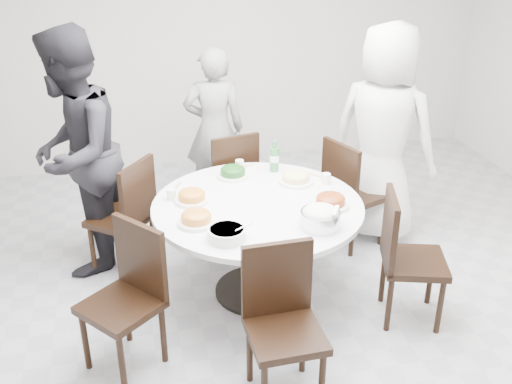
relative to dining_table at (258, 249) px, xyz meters
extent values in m
cube|color=#A5A5A9|center=(0.19, -0.32, -0.38)|extent=(6.00, 6.00, 0.01)
cube|color=beige|center=(0.19, 2.68, 1.02)|extent=(6.00, 0.01, 2.80)
cylinder|color=white|center=(0.00, 0.00, 0.00)|extent=(1.50, 1.50, 0.75)
cube|color=black|center=(0.98, 0.54, 0.10)|extent=(0.54, 0.54, 0.95)
cube|color=black|center=(-0.03, 1.03, 0.10)|extent=(0.50, 0.50, 0.95)
cube|color=black|center=(-0.96, 0.57, 0.10)|extent=(0.59, 0.59, 0.95)
cube|color=black|center=(-1.00, -0.58, 0.10)|extent=(0.59, 0.59, 0.95)
cube|color=black|center=(-0.09, -1.07, 0.10)|extent=(0.43, 0.43, 0.95)
cube|color=black|center=(0.98, -0.53, 0.10)|extent=(0.53, 0.53, 0.95)
imported|color=silver|center=(1.24, 0.67, 0.55)|extent=(1.06, 1.06, 1.85)
imported|color=black|center=(-0.04, 1.55, 0.39)|extent=(0.60, 0.43, 1.54)
imported|color=black|center=(-1.25, 0.73, 0.58)|extent=(0.94, 1.08, 1.91)
cylinder|color=white|center=(-0.08, 0.49, 0.41)|extent=(0.24, 0.24, 0.06)
cylinder|color=white|center=(0.36, 0.28, 0.41)|extent=(0.26, 0.26, 0.07)
cylinder|color=white|center=(-0.45, 0.14, 0.41)|extent=(0.24, 0.24, 0.07)
cylinder|color=white|center=(0.49, -0.15, 0.41)|extent=(0.26, 0.26, 0.07)
cylinder|color=white|center=(-0.46, -0.19, 0.41)|extent=(0.26, 0.26, 0.07)
cylinder|color=silver|center=(0.32, -0.42, 0.43)|extent=(0.26, 0.26, 0.11)
cylinder|color=white|center=(-0.30, -0.43, 0.41)|extent=(0.24, 0.24, 0.08)
cylinder|color=#2E7336|center=(0.26, 0.53, 0.50)|extent=(0.07, 0.07, 0.25)
cylinder|color=white|center=(0.01, 0.64, 0.42)|extent=(0.07, 0.07, 0.08)
camera|label=1|loc=(-0.88, -3.66, 2.30)|focal=42.00mm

